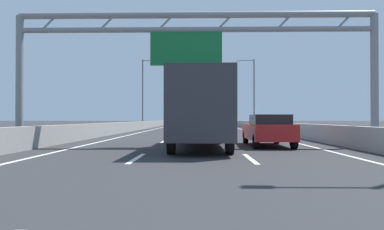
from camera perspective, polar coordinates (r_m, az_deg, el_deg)
ground_plane at (r=99.11m, az=1.08°, el=-1.33°), size 260.00×260.00×0.00m
lane_dash_left_1 at (r=11.84m, az=-8.63°, el=-6.69°), size 0.16×3.00×0.01m
lane_dash_left_2 at (r=20.74m, az=-4.37°, el=-4.07°), size 0.16×3.00×0.01m
lane_dash_left_3 at (r=29.70m, az=-2.68°, el=-3.03°), size 0.16×3.00×0.01m
lane_dash_left_4 at (r=38.68m, az=-1.78°, el=-2.46°), size 0.16×3.00×0.01m
lane_dash_left_5 at (r=47.66m, az=-1.21°, el=-2.11°), size 0.16×3.00×0.01m
lane_dash_left_6 at (r=56.65m, az=-0.83°, el=-1.87°), size 0.16×3.00×0.01m
lane_dash_left_7 at (r=65.65m, az=-0.55°, el=-1.70°), size 0.16×3.00×0.01m
lane_dash_left_8 at (r=74.64m, az=-0.34°, el=-1.56°), size 0.16×3.00×0.01m
lane_dash_left_9 at (r=83.64m, az=-0.17°, el=-1.46°), size 0.16×3.00×0.01m
lane_dash_left_10 at (r=92.63m, az=-0.04°, el=-1.38°), size 0.16×3.00×0.01m
lane_dash_left_11 at (r=101.63m, az=0.07°, el=-1.31°), size 0.16×3.00×0.01m
lane_dash_left_12 at (r=110.63m, az=0.16°, el=-1.25°), size 0.16×3.00×0.01m
lane_dash_left_13 at (r=119.63m, az=0.24°, el=-1.20°), size 0.16×3.00×0.01m
lane_dash_left_14 at (r=128.63m, az=0.31°, el=-1.16°), size 0.16×3.00×0.01m
lane_dash_left_15 at (r=137.62m, az=0.37°, el=-1.12°), size 0.16×3.00×0.01m
lane_dash_left_16 at (r=146.62m, az=0.42°, el=-1.09°), size 0.16×3.00×0.01m
lane_dash_left_17 at (r=155.62m, az=0.46°, el=-1.06°), size 0.16×3.00×0.01m
lane_dash_right_1 at (r=11.78m, az=9.02°, el=-6.72°), size 0.16×3.00×0.01m
lane_dash_right_2 at (r=20.70m, az=5.62°, el=-4.08°), size 0.16×3.00×0.01m
lane_dash_right_3 at (r=29.67m, az=4.28°, el=-3.03°), size 0.16×3.00×0.01m
lane_dash_right_4 at (r=38.66m, az=3.56°, el=-2.46°), size 0.16×3.00×0.01m
lane_dash_right_5 at (r=47.65m, az=3.12°, el=-2.11°), size 0.16×3.00×0.01m
lane_dash_right_6 at (r=56.64m, az=2.81°, el=-1.87°), size 0.16×3.00×0.01m
lane_dash_right_7 at (r=65.64m, az=2.59°, el=-1.70°), size 0.16×3.00×0.01m
lane_dash_right_8 at (r=74.63m, az=2.42°, el=-1.56°), size 0.16×3.00×0.01m
lane_dash_right_9 at (r=83.63m, az=2.29°, el=-1.46°), size 0.16×3.00×0.01m
lane_dash_right_10 at (r=92.63m, az=2.19°, el=-1.38°), size 0.16×3.00×0.01m
lane_dash_right_11 at (r=101.62m, az=2.10°, el=-1.31°), size 0.16×3.00×0.01m
lane_dash_right_12 at (r=110.62m, az=2.03°, el=-1.25°), size 0.16×3.00×0.01m
lane_dash_right_13 at (r=119.62m, az=1.96°, el=-1.20°), size 0.16×3.00×0.01m
lane_dash_right_14 at (r=128.62m, az=1.91°, el=-1.16°), size 0.16×3.00×0.01m
lane_dash_right_15 at (r=137.62m, az=1.86°, el=-1.12°), size 0.16×3.00×0.01m
lane_dash_right_16 at (r=146.62m, az=1.82°, el=-1.09°), size 0.16×3.00×0.01m
lane_dash_right_17 at (r=155.62m, az=1.79°, el=-1.06°), size 0.16×3.00×0.01m
edge_line_left at (r=87.28m, az=-2.38°, el=-1.42°), size 0.16×176.00×0.01m
edge_line_right at (r=87.26m, az=4.51°, el=-1.42°), size 0.16×176.00×0.01m
barrier_left at (r=109.34m, az=-2.53°, el=-1.01°), size 0.45×220.00×0.95m
barrier_right at (r=109.31m, az=4.71°, el=-1.01°), size 0.45×220.00×0.95m
sign_gantry at (r=17.71m, az=0.33°, el=11.16°), size 17.18×0.36×6.36m
streetlamp_left_mid at (r=51.34m, az=-7.42°, el=4.02°), size 2.58×0.28×9.50m
streetlamp_right_mid at (r=51.28m, az=9.36°, el=4.03°), size 2.58×0.28×9.50m
streetlamp_left_far at (r=91.39m, az=-3.62°, el=1.99°), size 2.58×0.28×9.50m
streetlamp_right_far at (r=91.35m, az=5.76°, el=2.00°), size 2.58×0.28×9.50m
green_car at (r=70.39m, az=-1.74°, el=-1.00°), size 1.74×4.70×1.52m
silver_car at (r=134.69m, az=2.54°, el=-0.81°), size 1.71×4.62×1.47m
red_car at (r=17.32m, az=11.69°, el=-2.27°), size 1.80×4.56×1.45m
orange_car at (r=63.13m, az=0.94°, el=-1.08°), size 1.77×4.23×1.40m
box_truck at (r=15.51m, az=1.29°, el=0.88°), size 2.35×8.22×3.06m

